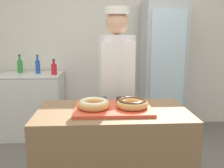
{
  "coord_description": "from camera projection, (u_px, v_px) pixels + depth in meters",
  "views": [
    {
      "loc": [
        -0.11,
        -1.8,
        1.44
      ],
      "look_at": [
        0.0,
        0.1,
        1.06
      ],
      "focal_mm": 40.0,
      "sensor_mm": 36.0,
      "label": 1
    }
  ],
  "objects": [
    {
      "name": "bottle_red",
      "position": [
        54.0,
        69.0,
        3.46
      ],
      "size": [
        0.08,
        0.08,
        0.22
      ],
      "color": "red",
      "rests_on": "chest_freezer"
    },
    {
      "name": "brownie_back_left",
      "position": [
        101.0,
        100.0,
        2.01
      ],
      "size": [
        0.09,
        0.09,
        0.03
      ],
      "color": "black",
      "rests_on": "serving_tray"
    },
    {
      "name": "serving_tray",
      "position": [
        113.0,
        108.0,
        1.88
      ],
      "size": [
        0.57,
        0.43,
        0.02
      ],
      "color": "#D84C33",
      "rests_on": "display_counter"
    },
    {
      "name": "display_counter",
      "position": [
        113.0,
        164.0,
        1.97
      ],
      "size": [
        1.14,
        0.63,
        0.88
      ],
      "color": "brown",
      "rests_on": "ground_plane"
    },
    {
      "name": "wall_back",
      "position": [
        104.0,
        41.0,
        3.88
      ],
      "size": [
        8.0,
        0.06,
        2.7
      ],
      "color": "silver",
      "rests_on": "ground_plane"
    },
    {
      "name": "donut_light_glaze",
      "position": [
        94.0,
        104.0,
        1.83
      ],
      "size": [
        0.24,
        0.24,
        0.07
      ],
      "color": "tan",
      "rests_on": "serving_tray"
    },
    {
      "name": "chest_freezer",
      "position": [
        33.0,
        104.0,
        3.62
      ],
      "size": [
        0.85,
        0.64,
        0.9
      ],
      "color": "silver",
      "rests_on": "ground_plane"
    },
    {
      "name": "bottle_green",
      "position": [
        20.0,
        66.0,
        3.63
      ],
      "size": [
        0.07,
        0.07,
        0.26
      ],
      "color": "#2D8C38",
      "rests_on": "chest_freezer"
    },
    {
      "name": "baker_person",
      "position": [
        117.0,
        89.0,
        2.54
      ],
      "size": [
        0.37,
        0.37,
        1.7
      ],
      "color": "#4C4C51",
      "rests_on": "ground_plane"
    },
    {
      "name": "donut_chocolate_glaze",
      "position": [
        132.0,
        103.0,
        1.85
      ],
      "size": [
        0.24,
        0.24,
        0.07
      ],
      "color": "tan",
      "rests_on": "serving_tray"
    },
    {
      "name": "bottle_blue",
      "position": [
        38.0,
        66.0,
        3.57
      ],
      "size": [
        0.07,
        0.07,
        0.27
      ],
      "color": "#1E4CB2",
      "rests_on": "chest_freezer"
    },
    {
      "name": "brownie_back_right",
      "position": [
        122.0,
        100.0,
        2.02
      ],
      "size": [
        0.09,
        0.09,
        0.03
      ],
      "color": "black",
      "rests_on": "serving_tray"
    },
    {
      "name": "beverage_fridge",
      "position": [
        162.0,
        69.0,
        3.62
      ],
      "size": [
        0.56,
        0.59,
        1.92
      ],
      "color": "#ADB2B7",
      "rests_on": "ground_plane"
    }
  ]
}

